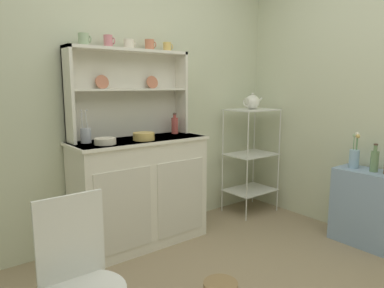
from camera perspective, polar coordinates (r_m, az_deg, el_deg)
The scene contains 18 objects.
wall_back at distance 3.09m, azimuth -10.51°, elevation 7.97°, with size 3.84×0.05×2.50m, color beige.
hutch_cabinet at distance 2.97m, azimuth -8.35°, elevation -7.51°, with size 1.12×0.45×0.89m.
hutch_shelf_unit at distance 2.99m, azimuth -10.34°, elevation 9.15°, with size 1.04×0.18×0.72m.
bakers_rack at distance 3.70m, azimuth 9.57°, elevation -1.02°, with size 0.50×0.37×1.08m.
side_shelf_blue at distance 3.32m, azimuth 26.21°, elevation -9.19°, with size 0.28×0.48×0.63m, color #849EBC.
wire_chair at distance 1.70m, azimuth -17.95°, elevation -19.28°, with size 0.36×0.36×0.85m.
cup_sage_0 at distance 2.81m, azimuth -17.17°, elevation 15.93°, with size 0.09×0.08×0.09m.
cup_rose_1 at distance 2.89m, azimuth -13.43°, elevation 15.94°, with size 0.08×0.07×0.09m.
cup_cream_2 at distance 2.97m, azimuth -10.20°, elevation 15.70°, with size 0.10×0.08×0.08m.
cup_terracotta_3 at distance 3.06m, azimuth -6.88°, elevation 15.69°, with size 0.09×0.08×0.09m.
cup_gold_4 at distance 3.16m, azimuth -4.02°, elevation 15.46°, with size 0.08×0.07×0.08m.
bowl_mixing_large at distance 2.66m, azimuth -13.91°, elevation 0.45°, with size 0.16×0.16×0.05m, color silver.
bowl_floral_medium at distance 2.81m, azimuth -7.84°, elevation 1.24°, with size 0.17×0.17×0.06m, color #DBB760.
jam_bottle at distance 3.16m, azimuth -2.82°, elevation 3.09°, with size 0.06×0.06×0.18m.
utensil_jar at distance 2.76m, azimuth -16.89°, elevation 1.41°, with size 0.08×0.08×0.25m.
porcelain_teapot at distance 3.64m, azimuth 9.77°, elevation 6.74°, with size 0.24×0.15×0.17m.
flower_vase at distance 3.27m, azimuth 24.87°, elevation -1.85°, with size 0.08×0.08×0.30m.
oil_bottle at distance 3.20m, azimuth 27.52°, elevation -2.38°, with size 0.06×0.06×0.23m.
Camera 1 is at (-1.43, -1.11, 1.32)m, focal length 32.83 mm.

